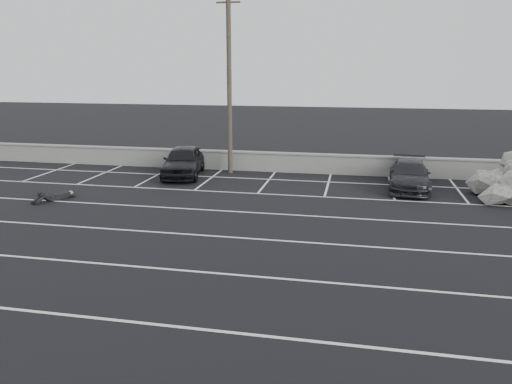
% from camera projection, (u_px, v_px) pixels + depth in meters
% --- Properties ---
extents(ground, '(120.00, 120.00, 0.00)m').
position_uv_depth(ground, '(264.00, 277.00, 13.55)').
color(ground, black).
rests_on(ground, ground).
extents(seawall, '(50.00, 0.45, 1.06)m').
position_uv_depth(seawall, '(313.00, 163.00, 26.72)').
color(seawall, gray).
rests_on(seawall, ground).
extents(stall_lines, '(36.00, 20.05, 0.01)m').
position_uv_depth(stall_lines, '(285.00, 227.00, 17.75)').
color(stall_lines, silver).
rests_on(stall_lines, ground).
extents(car_left, '(2.64, 4.86, 1.57)m').
position_uv_depth(car_left, '(183.00, 161.00, 26.01)').
color(car_left, black).
rests_on(car_left, ground).
extents(car_right, '(2.10, 4.58, 1.30)m').
position_uv_depth(car_right, '(409.00, 175.00, 23.23)').
color(car_right, black).
rests_on(car_right, ground).
extents(utility_pole, '(1.24, 0.25, 9.30)m').
position_uv_depth(utility_pole, '(229.00, 84.00, 25.79)').
color(utility_pole, '#4C4238').
rests_on(utility_pole, ground).
extents(trash_bin, '(0.77, 0.77, 0.96)m').
position_uv_depth(trash_bin, '(413.00, 172.00, 24.79)').
color(trash_bin, black).
rests_on(trash_bin, ground).
extents(person, '(2.73, 3.13, 0.49)m').
position_uv_depth(person, '(60.00, 193.00, 21.60)').
color(person, black).
rests_on(person, ground).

